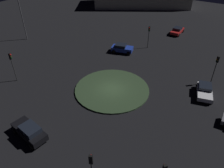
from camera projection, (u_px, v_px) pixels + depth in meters
name	position (u px, v px, depth m)	size (l,w,h in m)	color
ground_plane	(112.00, 90.00, 30.16)	(117.68, 117.68, 0.00)	black
roundabout_island	(112.00, 89.00, 30.10)	(10.42, 10.42, 0.20)	#2D4228
car_red	(177.00, 30.00, 47.25)	(4.41, 2.16, 1.42)	red
car_black	(29.00, 131.00, 22.59)	(2.38, 4.60, 1.61)	black
car_blue	(122.00, 48.00, 39.50)	(3.02, 4.24, 1.57)	#1E38A5
car_white	(205.00, 91.00, 28.74)	(4.33, 2.96, 1.35)	white
traffic_light_northwest	(12.00, 62.00, 30.26)	(0.36, 0.39, 4.50)	#2D2D2D
traffic_light_southwest_near	(92.00, 166.00, 16.49)	(0.40, 0.37, 4.47)	#2D2D2D
traffic_light_east	(149.00, 33.00, 39.88)	(0.37, 0.33, 4.23)	#2D2D2D
traffic_light_southeast	(216.00, 65.00, 29.82)	(0.38, 0.39, 4.33)	#2D2D2D
streetlamp_north_near	(21.00, 11.00, 41.83)	(0.51, 0.51, 9.08)	#4C4C51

